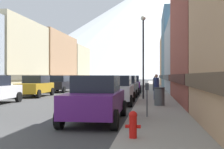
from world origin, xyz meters
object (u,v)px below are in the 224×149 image
car_right_2 (126,86)px  car_driving_1 (106,81)px  car_right_1 (117,89)px  car_right_0 (96,98)px  car_left_3 (60,84)px  car_driving_0 (103,81)px  pedestrian_0 (42,84)px  streetlamp_right (143,44)px  parking_meter_near (147,95)px  pedestrian_1 (155,84)px  pedestrian_2 (156,88)px  fire_hydrant_near (133,124)px  trash_bin_right (159,96)px  car_right_3 (131,84)px  car_left_2 (36,86)px

car_right_2 → car_driving_1: 22.74m
car_right_1 → car_right_0: bearing=-90.0°
car_left_3 → car_driving_0: same height
pedestrian_0 → streetlamp_right: streetlamp_right is taller
car_driving_0 → parking_meter_near: bearing=-77.0°
pedestrian_1 → streetlamp_right: (-0.90, -10.99, 3.13)m
parking_meter_near → pedestrian_2: pedestrian_2 is taller
car_right_0 → pedestrian_1: car_right_0 is taller
fire_hydrant_near → pedestrian_1: (0.80, 23.60, 0.34)m
car_right_0 → car_right_2: (0.00, 13.03, 0.00)m
car_right_1 → parking_meter_near: 6.71m
car_right_1 → car_right_2: 6.15m
pedestrian_0 → car_right_1: bearing=-51.3°
car_right_2 → streetlamp_right: bearing=-67.9°
car_right_0 → trash_bin_right: size_ratio=4.52×
car_driving_0 → parking_meter_near: (7.35, -31.87, 0.11)m
car_right_3 → pedestrian_0: 10.05m
parking_meter_near → pedestrian_1: size_ratio=0.86×
car_driving_0 → fire_hydrant_near: 36.41m
car_right_1 → car_left_3: bearing=123.4°
car_right_2 → car_driving_0: size_ratio=1.00×
car_driving_1 → trash_bin_right: car_driving_1 is taller
trash_bin_right → pedestrian_2: bearing=91.6°
car_left_3 → car_right_2: same height
pedestrian_1 → parking_meter_near: bearing=-91.5°
car_right_1 → pedestrian_2: pedestrian_2 is taller
car_driving_0 → car_right_1: bearing=-78.0°
car_left_3 → car_driving_0: bearing=81.0°
car_left_2 → car_right_1: size_ratio=1.01×
car_left_2 → streetlamp_right: streetlamp_right is taller
car_left_3 → pedestrian_2: size_ratio=2.57×
car_left_2 → car_right_3: same height
car_left_2 → car_driving_0: size_ratio=1.01×
car_right_2 → fire_hydrant_near: (1.65, -16.43, -0.37)m
fire_hydrant_near → parking_meter_near: bearing=85.5°
car_right_0 → trash_bin_right: bearing=62.1°
car_driving_1 → pedestrian_2: 27.85m
pedestrian_2 → pedestrian_0: bearing=138.6°
fire_hydrant_near → car_right_0: bearing=115.9°
car_left_2 → car_right_3: 10.49m
car_right_0 → car_right_2: same height
car_right_1 → parking_meter_near: car_right_1 is taller
fire_hydrant_near → parking_meter_near: (0.30, 3.85, 0.49)m
car_right_1 → streetlamp_right: streetlamp_right is taller
car_right_0 → car_driving_1: (-5.40, 35.12, 0.00)m
car_right_0 → car_right_1: 6.88m
car_right_0 → streetlamp_right: streetlamp_right is taller
car_left_3 → car_right_3: 7.64m
pedestrian_2 → streetlamp_right: bearing=138.0°
car_right_1 → fire_hydrant_near: car_right_1 is taller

